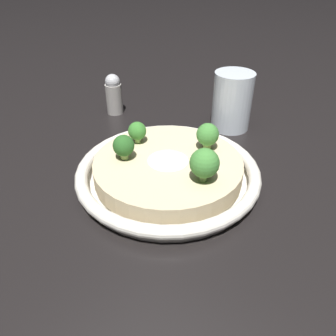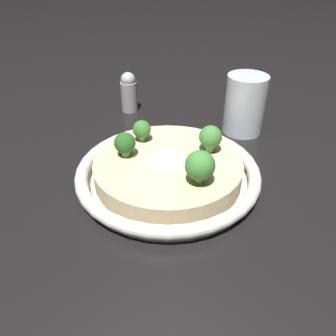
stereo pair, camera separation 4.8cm
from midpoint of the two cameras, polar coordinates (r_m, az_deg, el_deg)
name	(u,v)px [view 1 (the left image)]	position (r m, az deg, el deg)	size (l,w,h in m)	color
ground_plane	(168,180)	(0.50, -2.79, -2.25)	(6.00, 6.00, 0.00)	black
risotto_bowl	(168,171)	(0.49, -2.84, -0.59)	(0.27, 0.27, 0.04)	silver
cheese_sprinkle	(170,155)	(0.48, -2.65, 2.26)	(0.06, 0.06, 0.02)	white
broccoli_front_left	(137,131)	(0.52, -8.08, 6.27)	(0.03, 0.03, 0.03)	#84A856
broccoli_back_right	(204,163)	(0.42, 3.12, 0.69)	(0.04, 0.04, 0.05)	#668E47
broccoli_back_left	(208,135)	(0.49, 4.12, 5.66)	(0.03, 0.03, 0.04)	#759E4C
broccoli_front	(124,146)	(0.48, -10.64, 3.67)	(0.03, 0.03, 0.04)	#84A856
drinking_glass	(232,101)	(0.63, 8.93, 11.38)	(0.07, 0.07, 0.11)	silver
pepper_shaker	(114,94)	(0.70, -11.44, 12.45)	(0.03, 0.03, 0.08)	#9E9993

